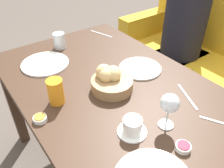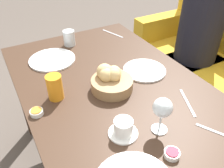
{
  "view_description": "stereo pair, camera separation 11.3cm",
  "coord_description": "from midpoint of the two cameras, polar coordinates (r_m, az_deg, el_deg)",
  "views": [
    {
      "loc": [
        0.68,
        -0.56,
        1.43
      ],
      "look_at": [
        -0.05,
        -0.02,
        0.75
      ],
      "focal_mm": 38.0,
      "sensor_mm": 36.0,
      "label": 1
    },
    {
      "loc": [
        0.75,
        -0.46,
        1.43
      ],
      "look_at": [
        -0.05,
        -0.02,
        0.75
      ],
      "focal_mm": 38.0,
      "sensor_mm": 36.0,
      "label": 2
    }
  ],
  "objects": [
    {
      "name": "plate_far_center",
      "position": [
        1.3,
        10.29,
        3.2
      ],
      "size": [
        0.23,
        0.23,
        0.01
      ],
      "color": "white",
      "rests_on": "dining_table"
    },
    {
      "name": "jam_bowl_berry",
      "position": [
        0.91,
        17.87,
        -15.85
      ],
      "size": [
        0.06,
        0.06,
        0.02
      ],
      "color": "white",
      "rests_on": "dining_table"
    },
    {
      "name": "jam_bowl_honey",
      "position": [
        1.04,
        -14.75,
        -6.7
      ],
      "size": [
        0.06,
        0.06,
        0.02
      ],
      "color": "white",
      "rests_on": "dining_table"
    },
    {
      "name": "fork_silver",
      "position": [
        1.7,
        2.09,
        11.99
      ],
      "size": [
        0.18,
        0.07,
        0.0
      ],
      "color": "#B7B7BC",
      "rests_on": "dining_table"
    },
    {
      "name": "knife_silver",
      "position": [
        1.14,
        20.43,
        -4.29
      ],
      "size": [
        0.18,
        0.09,
        0.0
      ],
      "color": "#B7B7BC",
      "rests_on": "dining_table"
    },
    {
      "name": "coffee_cup",
      "position": [
        0.92,
        6.3,
        -10.67
      ],
      "size": [
        0.12,
        0.12,
        0.07
      ],
      "color": "white",
      "rests_on": "dining_table"
    },
    {
      "name": "plate_near_left",
      "position": [
        1.4,
        -11.96,
        5.7
      ],
      "size": [
        0.26,
        0.26,
        0.01
      ],
      "color": "white",
      "rests_on": "dining_table"
    },
    {
      "name": "dining_table",
      "position": [
        1.18,
        4.84,
        -5.85
      ],
      "size": [
        1.51,
        0.86,
        0.72
      ],
      "color": "#3D281C",
      "rests_on": "ground_plane"
    },
    {
      "name": "couch",
      "position": [
        2.15,
        26.63,
        1.25
      ],
      "size": [
        1.5,
        0.7,
        0.9
      ],
      "color": "gold",
      "rests_on": "ground_plane"
    },
    {
      "name": "bread_basket",
      "position": [
        1.13,
        2.62,
        0.88
      ],
      "size": [
        0.2,
        0.2,
        0.12
      ],
      "color": "#99754C",
      "rests_on": "dining_table"
    },
    {
      "name": "seated_person",
      "position": [
        2.05,
        21.05,
        7.9
      ],
      "size": [
        0.33,
        0.43,
        1.23
      ],
      "color": "#23232D",
      "rests_on": "ground_plane"
    },
    {
      "name": "wine_glass",
      "position": [
        0.91,
        15.61,
        -5.89
      ],
      "size": [
        0.08,
        0.08,
        0.16
      ],
      "color": "silver",
      "rests_on": "dining_table"
    },
    {
      "name": "water_tumbler",
      "position": [
        1.54,
        -8.19,
        10.84
      ],
      "size": [
        0.07,
        0.07,
        0.1
      ],
      "color": "silver",
      "rests_on": "dining_table"
    },
    {
      "name": "juice_glass",
      "position": [
        1.08,
        -10.7,
        -0.87
      ],
      "size": [
        0.07,
        0.07,
        0.12
      ],
      "color": "orange",
      "rests_on": "dining_table"
    },
    {
      "name": "spoon_coffee",
      "position": [
        1.05,
        26.28,
        -10.29
      ],
      "size": [
        0.13,
        0.08,
        0.0
      ],
      "color": "#B7B7BC",
      "rests_on": "dining_table"
    }
  ]
}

